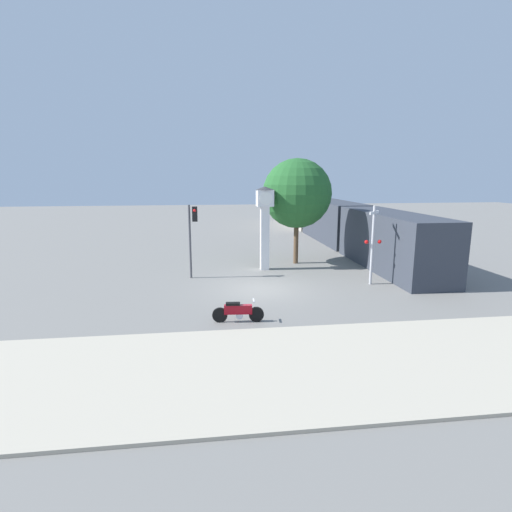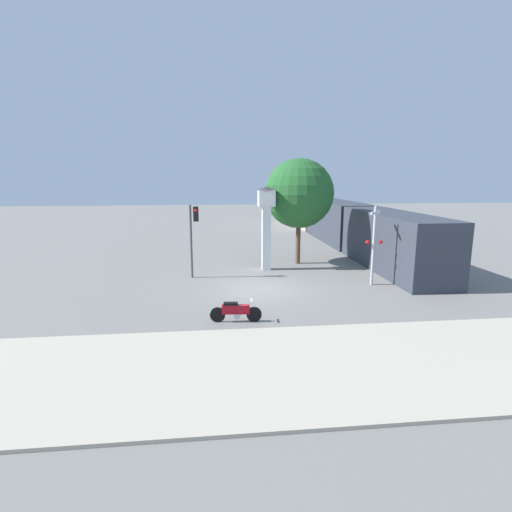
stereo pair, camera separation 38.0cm
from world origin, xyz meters
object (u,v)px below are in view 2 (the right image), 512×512
street_tree (299,194)px  motorcycle (236,311)px  freight_train (337,221)px  clock_tower (266,215)px  traffic_light (193,228)px  railroad_crossing_signal (374,243)px

street_tree → motorcycle: bearing=-114.5°
freight_train → street_tree: bearing=-121.4°
clock_tower → traffic_light: 4.49m
traffic_light → railroad_crossing_signal: size_ratio=0.99×
freight_train → railroad_crossing_signal: railroad_crossing_signal is taller
clock_tower → freight_train: bearing=53.3°
railroad_crossing_signal → freight_train: bearing=79.6°
motorcycle → clock_tower: (2.35, 8.65, 2.84)m
clock_tower → street_tree: (2.26, 1.47, 1.20)m
freight_train → motorcycle: bearing=-117.8°
freight_train → traffic_light: (-11.78, -11.69, 1.08)m
traffic_light → street_tree: size_ratio=0.61×
traffic_light → railroad_crossing_signal: bearing=-15.4°
traffic_light → clock_tower: bearing=19.9°
motorcycle → railroad_crossing_signal: bearing=36.6°
traffic_light → railroad_crossing_signal: 9.53m
freight_train → street_tree: street_tree is taller
clock_tower → motorcycle: bearing=-105.2°
motorcycle → clock_tower: bearing=79.2°
traffic_light → freight_train: bearing=44.8°
motorcycle → traffic_light: traffic_light is taller
motorcycle → traffic_light: 7.73m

